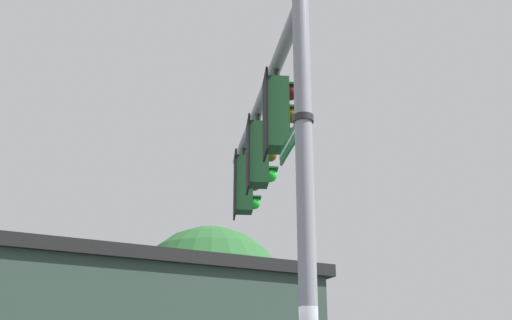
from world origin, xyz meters
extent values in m
cylinder|color=gray|center=(0.00, 0.00, 3.37)|extent=(0.20, 0.20, 6.73)
cylinder|color=gray|center=(-2.80, -0.23, 6.14)|extent=(5.62, 0.65, 0.19)
cylinder|color=black|center=(-1.49, -0.12, 5.96)|extent=(0.08, 0.08, 0.18)
cube|color=#194723|center=(-1.49, -0.12, 5.34)|extent=(0.36, 0.30, 1.05)
sphere|color=#590F0F|center=(-1.49, 0.07, 5.69)|extent=(0.22, 0.22, 0.22)
cube|color=#194723|center=(-1.49, 0.09, 5.79)|extent=(0.24, 0.20, 0.03)
sphere|color=brown|center=(-1.49, 0.07, 5.34)|extent=(0.22, 0.22, 0.22)
cube|color=#194723|center=(-1.49, 0.09, 5.44)|extent=(0.24, 0.20, 0.03)
sphere|color=#1EE533|center=(-1.49, 0.07, 4.99)|extent=(0.22, 0.22, 0.22)
cube|color=#194723|center=(-1.49, 0.09, 5.09)|extent=(0.24, 0.20, 0.03)
cube|color=black|center=(-1.49, -0.29, 5.34)|extent=(0.54, 0.03, 1.22)
cylinder|color=black|center=(-3.07, -0.25, 5.96)|extent=(0.08, 0.08, 0.18)
cube|color=#194723|center=(-3.07, -0.25, 5.34)|extent=(0.36, 0.30, 1.05)
sphere|color=#590F0F|center=(-3.07, -0.06, 5.69)|extent=(0.22, 0.22, 0.22)
cube|color=#194723|center=(-3.07, -0.04, 5.79)|extent=(0.24, 0.20, 0.03)
sphere|color=brown|center=(-3.07, -0.06, 5.34)|extent=(0.22, 0.22, 0.22)
cube|color=#194723|center=(-3.07, -0.04, 5.44)|extent=(0.24, 0.20, 0.03)
sphere|color=#1EE533|center=(-3.07, -0.06, 4.99)|extent=(0.22, 0.22, 0.22)
cube|color=#194723|center=(-3.07, -0.04, 5.09)|extent=(0.24, 0.20, 0.03)
cube|color=black|center=(-3.07, -0.42, 5.34)|extent=(0.54, 0.03, 1.22)
cylinder|color=black|center=(-4.65, -0.38, 5.96)|extent=(0.08, 0.08, 0.18)
cube|color=#194723|center=(-4.65, -0.38, 5.34)|extent=(0.36, 0.30, 1.05)
sphere|color=#590F0F|center=(-4.65, -0.20, 5.69)|extent=(0.22, 0.22, 0.22)
cube|color=#194723|center=(-4.65, -0.18, 5.79)|extent=(0.24, 0.20, 0.03)
sphere|color=brown|center=(-4.65, -0.20, 5.34)|extent=(0.22, 0.22, 0.22)
cube|color=#194723|center=(-4.65, -0.18, 5.44)|extent=(0.24, 0.20, 0.03)
sphere|color=#1EE533|center=(-4.65, -0.20, 4.99)|extent=(0.22, 0.22, 0.22)
cube|color=#194723|center=(-4.65, -0.18, 5.09)|extent=(0.24, 0.20, 0.03)
cube|color=black|center=(-4.65, -0.55, 5.34)|extent=(0.54, 0.03, 1.22)
cube|color=#147238|center=(-0.71, -0.06, 4.63)|extent=(1.18, 0.13, 0.22)
cube|color=white|center=(-0.71, -0.08, 4.63)|extent=(1.17, 0.10, 0.04)
cylinder|color=#262626|center=(0.00, 0.00, 4.63)|extent=(0.24, 0.24, 0.08)
cube|color=black|center=(-10.44, -4.06, 4.65)|extent=(10.41, 12.46, 0.30)
sphere|color=#28602D|center=(-12.62, -0.87, 4.23)|extent=(4.65, 4.65, 4.65)
camera|label=1|loc=(6.92, -1.11, 1.55)|focal=46.57mm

